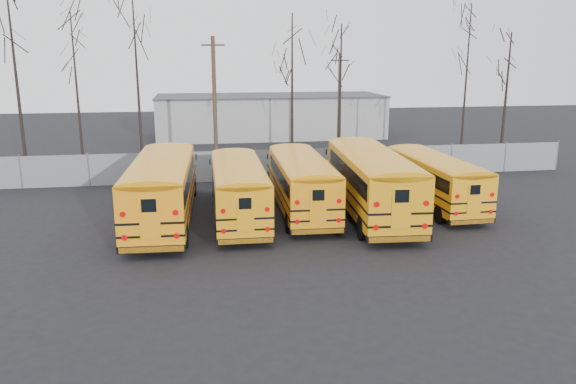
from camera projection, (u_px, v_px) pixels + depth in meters
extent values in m
plane|color=black|center=(317.00, 236.00, 25.52)|extent=(120.00, 120.00, 0.00)
cube|color=gray|center=(279.00, 164.00, 36.78)|extent=(40.00, 0.04, 2.00)
cube|color=#A5A5A0|center=(270.00, 116.00, 56.03)|extent=(22.00, 8.00, 4.00)
cylinder|color=black|center=(126.00, 237.00, 23.57)|extent=(0.34, 1.08, 1.07)
cylinder|color=black|center=(184.00, 235.00, 23.86)|extent=(0.34, 1.08, 1.07)
cylinder|color=black|center=(151.00, 188.00, 32.21)|extent=(0.34, 1.08, 1.07)
cylinder|color=black|center=(193.00, 187.00, 32.49)|extent=(0.34, 1.08, 1.07)
cube|color=orange|center=(162.00, 189.00, 26.76)|extent=(3.05, 10.01, 2.50)
cube|color=orange|center=(172.00, 177.00, 32.58)|extent=(2.47, 1.90, 1.07)
cube|color=black|center=(161.00, 178.00, 26.42)|extent=(3.05, 8.95, 0.75)
cube|color=black|center=(164.00, 200.00, 27.81)|extent=(3.16, 11.84, 0.10)
cube|color=black|center=(164.00, 189.00, 27.69)|extent=(3.16, 11.84, 0.10)
cube|color=black|center=(152.00, 249.00, 22.39)|extent=(2.74, 0.34, 0.30)
cube|color=black|center=(174.00, 184.00, 33.54)|extent=(2.56, 0.31, 0.28)
cube|color=orange|center=(150.00, 219.00, 21.97)|extent=(0.80, 0.07, 1.65)
cylinder|color=#B20505|center=(124.00, 238.00, 22.02)|extent=(0.24, 0.05, 0.23)
cylinder|color=#B20505|center=(177.00, 236.00, 22.26)|extent=(0.24, 0.05, 0.23)
cylinder|color=#B20505|center=(123.00, 214.00, 21.79)|extent=(0.24, 0.05, 0.23)
cylinder|color=#B20505|center=(175.00, 213.00, 22.03)|extent=(0.24, 0.05, 0.23)
cylinder|color=black|center=(219.00, 231.00, 24.56)|extent=(0.28, 0.96, 0.96)
cylinder|color=black|center=(268.00, 229.00, 24.87)|extent=(0.28, 0.96, 0.96)
cylinder|color=black|center=(215.00, 189.00, 32.30)|extent=(0.28, 0.96, 0.96)
cylinder|color=black|center=(252.00, 188.00, 32.61)|extent=(0.28, 0.96, 0.96)
cube|color=orange|center=(239.00, 189.00, 27.44)|extent=(2.51, 8.95, 2.25)
cube|color=orange|center=(233.00, 179.00, 32.66)|extent=(2.18, 1.66, 0.96)
cube|color=black|center=(239.00, 180.00, 27.14)|extent=(2.53, 7.99, 0.67)
cube|color=black|center=(238.00, 199.00, 28.39)|extent=(2.56, 10.60, 0.09)
cube|color=black|center=(238.00, 190.00, 28.28)|extent=(2.56, 10.60, 0.09)
cube|color=black|center=(246.00, 240.00, 23.53)|extent=(2.46, 0.24, 0.27)
cube|color=black|center=(233.00, 185.00, 33.53)|extent=(2.30, 0.22, 0.25)
cube|color=orange|center=(245.00, 215.00, 23.15)|extent=(0.72, 0.05, 1.49)
cylinder|color=#B20505|center=(224.00, 231.00, 23.17)|extent=(0.21, 0.04, 0.21)
cylinder|color=#B20505|center=(267.00, 229.00, 23.43)|extent=(0.21, 0.04, 0.21)
cylinder|color=#B20505|center=(223.00, 211.00, 22.97)|extent=(0.21, 0.04, 0.21)
cylinder|color=#B20505|center=(267.00, 209.00, 23.23)|extent=(0.21, 0.04, 0.21)
cylinder|color=black|center=(289.00, 222.00, 25.85)|extent=(0.30, 0.98, 0.97)
cylinder|color=black|center=(336.00, 221.00, 26.13)|extent=(0.30, 0.98, 0.97)
cylinder|color=black|center=(271.00, 183.00, 33.71)|extent=(0.30, 0.98, 0.97)
cylinder|color=black|center=(307.00, 182.00, 33.99)|extent=(0.30, 0.98, 0.97)
cube|color=orange|center=(302.00, 183.00, 28.76)|extent=(2.68, 9.10, 2.28)
cube|color=orange|center=(288.00, 174.00, 34.06)|extent=(2.23, 1.71, 0.97)
cube|color=black|center=(303.00, 174.00, 28.45)|extent=(2.69, 8.13, 0.68)
cube|color=black|center=(299.00, 192.00, 29.72)|extent=(2.76, 10.78, 0.09)
cube|color=black|center=(300.00, 183.00, 29.61)|extent=(2.76, 10.78, 0.09)
cube|color=black|center=(317.00, 231.00, 24.79)|extent=(2.49, 0.28, 0.27)
cube|color=black|center=(287.00, 180.00, 34.94)|extent=(2.34, 0.26, 0.25)
cube|color=orange|center=(318.00, 206.00, 24.40)|extent=(0.73, 0.06, 1.51)
cylinder|color=#B20505|center=(297.00, 222.00, 24.44)|extent=(0.21, 0.04, 0.21)
cylinder|color=#B20505|center=(339.00, 220.00, 24.68)|extent=(0.21, 0.04, 0.21)
cylinder|color=#B20505|center=(297.00, 202.00, 24.23)|extent=(0.21, 0.04, 0.21)
cylinder|color=#B20505|center=(339.00, 201.00, 24.47)|extent=(0.21, 0.04, 0.21)
cylinder|color=black|center=(363.00, 228.00, 24.84)|extent=(0.38, 1.12, 1.10)
cylinder|color=black|center=(417.00, 226.00, 25.07)|extent=(0.38, 1.12, 1.10)
cylinder|color=black|center=(329.00, 182.00, 33.76)|extent=(0.38, 1.12, 1.10)
cylinder|color=black|center=(369.00, 181.00, 33.99)|extent=(0.38, 1.12, 1.10)
cube|color=orange|center=(372.00, 181.00, 28.10)|extent=(3.43, 10.37, 2.58)
cube|color=orange|center=(348.00, 171.00, 34.12)|extent=(2.59, 2.03, 1.10)
cube|color=black|center=(373.00, 171.00, 27.75)|extent=(3.40, 9.28, 0.77)
cube|color=black|center=(367.00, 192.00, 29.19)|extent=(3.60, 12.26, 0.10)
cube|color=black|center=(368.00, 182.00, 29.06)|extent=(3.60, 12.26, 0.10)
cube|color=black|center=(399.00, 238.00, 23.59)|extent=(2.82, 0.43, 0.31)
cube|color=black|center=(345.00, 178.00, 35.11)|extent=(2.64, 0.40, 0.29)
cube|color=orange|center=(401.00, 209.00, 23.16)|extent=(0.82, 0.10, 1.70)
cylinder|color=#B20505|center=(376.00, 227.00, 23.24)|extent=(0.24, 0.06, 0.24)
cylinder|color=#B20505|center=(425.00, 226.00, 23.42)|extent=(0.24, 0.06, 0.24)
cylinder|color=#B20505|center=(377.00, 204.00, 23.00)|extent=(0.24, 0.06, 0.24)
cylinder|color=#B20505|center=(426.00, 203.00, 23.19)|extent=(0.24, 0.06, 0.24)
cylinder|color=black|center=(440.00, 215.00, 27.23)|extent=(0.27, 0.92, 0.91)
cylinder|color=black|center=(479.00, 213.00, 27.58)|extent=(0.27, 0.92, 0.91)
cylinder|color=black|center=(386.00, 181.00, 34.55)|extent=(0.27, 0.92, 0.91)
cylinder|color=black|center=(417.00, 179.00, 34.91)|extent=(0.27, 0.92, 0.91)
cube|color=#FFA213|center=(435.00, 179.00, 29.98)|extent=(2.42, 8.52, 2.14)
cube|color=#FFA213|center=(400.00, 172.00, 34.93)|extent=(2.08, 1.59, 0.91)
cube|color=black|center=(437.00, 171.00, 29.70)|extent=(2.45, 7.61, 0.64)
cube|color=black|center=(428.00, 188.00, 30.88)|extent=(2.48, 10.09, 0.08)
cube|color=black|center=(429.00, 180.00, 30.77)|extent=(2.48, 10.09, 0.08)
cube|color=black|center=(472.00, 221.00, 26.28)|extent=(2.34, 0.24, 0.26)
cube|color=black|center=(396.00, 177.00, 35.74)|extent=(2.19, 0.22, 0.24)
cube|color=#FFA213|center=(474.00, 199.00, 25.93)|extent=(0.68, 0.05, 1.41)
cylinder|color=#B20505|center=(456.00, 214.00, 25.92)|extent=(0.20, 0.04, 0.20)
cylinder|color=#B20505|center=(491.00, 212.00, 26.22)|extent=(0.20, 0.04, 0.20)
cylinder|color=#B20505|center=(457.00, 196.00, 25.73)|extent=(0.20, 0.04, 0.20)
cylinder|color=#B20505|center=(492.00, 195.00, 26.02)|extent=(0.20, 0.04, 0.20)
cylinder|color=#453227|center=(215.00, 103.00, 40.01)|extent=(0.29, 0.29, 9.27)
cube|color=#453227|center=(213.00, 45.00, 39.05)|extent=(1.62, 0.55, 0.12)
cylinder|color=#473628|center=(339.00, 106.00, 44.78)|extent=(0.25, 0.25, 8.11)
cube|color=#473628|center=(340.00, 60.00, 43.94)|extent=(1.44, 0.30, 0.11)
cone|color=black|center=(16.00, 77.00, 38.37)|extent=(0.26, 0.26, 12.98)
cone|color=black|center=(77.00, 93.00, 38.63)|extent=(0.26, 0.26, 10.87)
cone|color=black|center=(137.00, 77.00, 39.63)|extent=(0.26, 0.26, 12.89)
cone|color=black|center=(292.00, 95.00, 37.91)|extent=(0.26, 0.26, 10.65)
cone|color=black|center=(340.00, 95.00, 41.27)|extent=(0.26, 0.26, 10.17)
cone|color=black|center=(466.00, 86.00, 40.86)|extent=(0.26, 0.26, 11.54)
cone|color=black|center=(506.00, 100.00, 40.98)|extent=(0.26, 0.26, 9.58)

